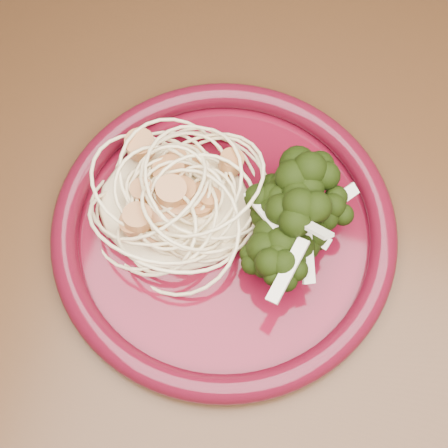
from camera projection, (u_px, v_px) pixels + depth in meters
name	position (u px, v px, depth m)	size (l,w,h in m)	color
dining_table	(307.00, 366.00, 0.60)	(1.20, 0.80, 0.75)	#472814
dinner_plate	(224.00, 228.00, 0.54)	(0.34, 0.34, 0.02)	#540917
spaghetti_pile	(175.00, 202.00, 0.54)	(0.14, 0.12, 0.03)	#F8E3AB
scallop_cluster	(171.00, 181.00, 0.50)	(0.13, 0.13, 0.04)	#C78045
broccoli_pile	(288.00, 245.00, 0.51)	(0.10, 0.16, 0.06)	black
onion_garnish	(292.00, 228.00, 0.47)	(0.07, 0.10, 0.05)	#EAE3C5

